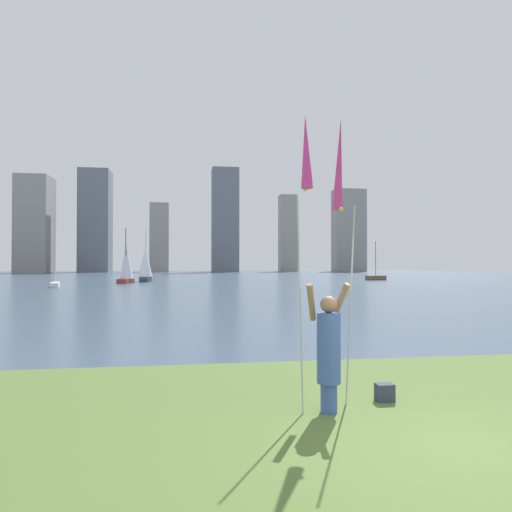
% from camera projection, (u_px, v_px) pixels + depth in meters
% --- Properties ---
extents(ground, '(120.00, 138.00, 0.12)m').
position_uv_depth(ground, '(211.00, 281.00, 55.47)').
color(ground, '#4C662D').
extents(person, '(0.66, 0.49, 1.79)m').
position_uv_depth(person, '(329.00, 348.00, 6.44)').
color(person, '#3F59A5').
rests_on(person, ground).
extents(kite_flag_left, '(0.16, 0.64, 4.07)m').
position_uv_depth(kite_flag_left, '(306.00, 161.00, 6.24)').
color(kite_flag_left, '#B2B2B7').
rests_on(kite_flag_left, ground).
extents(kite_flag_right, '(0.16, 0.84, 4.28)m').
position_uv_depth(kite_flag_right, '(340.00, 170.00, 7.12)').
color(kite_flag_right, '#B2B2B7').
rests_on(kite_flag_right, ground).
extents(bag, '(0.26, 0.19, 0.26)m').
position_uv_depth(bag, '(385.00, 392.00, 6.95)').
color(bag, '#33384C').
rests_on(bag, ground).
extents(sailboat_1, '(2.45, 1.22, 4.66)m').
position_uv_depth(sailboat_1, '(376.00, 278.00, 55.70)').
color(sailboat_1, brown).
rests_on(sailboat_1, ground).
extents(sailboat_2, '(1.20, 2.80, 4.63)m').
position_uv_depth(sailboat_2, '(55.00, 284.00, 39.40)').
color(sailboat_2, white).
rests_on(sailboat_2, ground).
extents(sailboat_4, '(1.66, 3.14, 5.63)m').
position_uv_depth(sailboat_4, '(145.00, 265.00, 51.18)').
color(sailboat_4, '#333D51').
rests_on(sailboat_4, ground).
extents(sailboat_6, '(1.61, 2.88, 5.64)m').
position_uv_depth(sailboat_6, '(126.00, 264.00, 47.69)').
color(sailboat_6, maroon).
rests_on(sailboat_6, ground).
extents(skyline_tower_0, '(6.59, 7.74, 20.60)m').
position_uv_depth(skyline_tower_0, '(35.00, 225.00, 99.61)').
color(skyline_tower_0, gray).
rests_on(skyline_tower_0, ground).
extents(skyline_tower_1, '(6.70, 7.02, 23.36)m').
position_uv_depth(skyline_tower_1, '(96.00, 221.00, 106.88)').
color(skyline_tower_1, slate).
rests_on(skyline_tower_1, ground).
extents(skyline_tower_2, '(4.34, 4.66, 16.02)m').
position_uv_depth(skyline_tower_2, '(160.00, 238.00, 109.20)').
color(skyline_tower_2, gray).
rests_on(skyline_tower_2, ground).
extents(skyline_tower_3, '(6.16, 5.58, 24.19)m').
position_uv_depth(skyline_tower_3, '(225.00, 220.00, 109.34)').
color(skyline_tower_3, slate).
rests_on(skyline_tower_3, ground).
extents(skyline_tower_4, '(4.16, 3.89, 18.60)m').
position_uv_depth(skyline_tower_4, '(288.00, 233.00, 113.70)').
color(skyline_tower_4, gray).
rests_on(skyline_tower_4, ground).
extents(skyline_tower_5, '(7.57, 4.84, 20.23)m').
position_uv_depth(skyline_tower_5, '(349.00, 231.00, 115.48)').
color(skyline_tower_5, gray).
rests_on(skyline_tower_5, ground).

